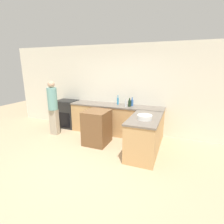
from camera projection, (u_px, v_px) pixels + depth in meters
ground_plane at (84, 165)px, 3.77m from camera, size 14.00×14.00×0.00m
wall_back at (120, 89)px, 5.48m from camera, size 8.00×0.06×2.70m
counter_back at (116, 119)px, 5.41m from camera, size 2.87×0.63×0.92m
counter_peninsula at (144, 136)px, 4.15m from camera, size 0.69×1.36×0.92m
range_oven at (67, 114)px, 6.06m from camera, size 0.72×0.60×0.93m
island_table at (97, 127)px, 4.72m from camera, size 0.62×0.69×0.92m
mixing_bowl at (145, 117)px, 3.87m from camera, size 0.33×0.33×0.10m
vinegar_bottle_clear at (126, 104)px, 5.03m from camera, size 0.06×0.06×0.24m
dish_soap_bottle at (118, 101)px, 5.36m from camera, size 0.06×0.06×0.29m
water_bottle_blue at (132, 103)px, 5.16m from camera, size 0.07×0.07×0.25m
wine_bottle_dark at (129, 103)px, 5.09m from camera, size 0.08×0.08×0.25m
person_by_range at (53, 106)px, 5.24m from camera, size 0.28×0.28×1.65m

